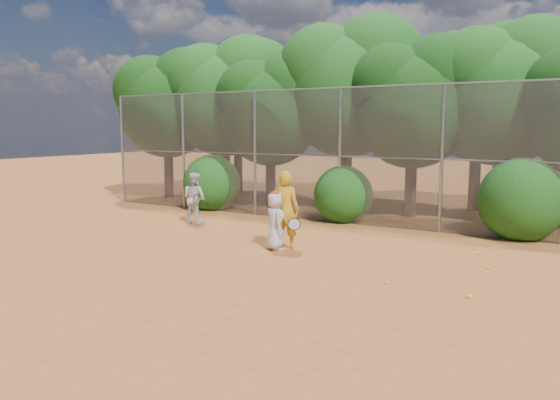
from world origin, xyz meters
The scene contains 22 objects.
ground centered at (0.00, 0.00, 0.00)m, with size 80.00×80.00×0.00m, color #A75925.
fence_back centered at (-0.12, 6.00, 2.05)m, with size 20.05×0.09×4.03m.
tree_0 centered at (-9.44, 8.04, 3.93)m, with size 4.38×3.81×6.00m.
tree_1 centered at (-6.94, 8.54, 4.16)m, with size 4.64×4.03×6.35m.
tree_2 centered at (-4.45, 7.83, 3.58)m, with size 3.99×3.47×5.47m.
tree_3 centered at (-1.94, 8.84, 4.40)m, with size 4.89×4.26×6.70m.
tree_4 centered at (0.55, 8.24, 3.76)m, with size 4.19×3.64×5.73m.
tree_5 centered at (3.06, 9.04, 4.05)m, with size 4.51×3.92×6.17m.
tree_9 centered at (-7.94, 10.84, 4.34)m, with size 4.83×4.20×6.62m.
tree_10 centered at (-2.93, 11.05, 4.63)m, with size 5.15×4.48×7.06m.
tree_11 centered at (2.06, 10.64, 4.16)m, with size 4.64×4.03×6.35m.
bush_0 centered at (-6.00, 6.30, 1.00)m, with size 2.00×2.00×2.00m, color #144A12.
bush_1 centered at (-1.00, 6.30, 0.90)m, with size 1.80×1.80×1.80m, color #144A12.
bush_2 centered at (4.00, 6.30, 1.10)m, with size 2.20×2.20×2.20m, color #144A12.
player_yellow centered at (-0.65, 2.15, 0.93)m, with size 0.91×0.64×1.86m.
player_teen centered at (-0.80, 1.93, 0.69)m, with size 0.78×0.77×1.39m.
player_white centered at (-4.68, 3.72, 0.76)m, with size 0.86×0.74×1.53m.
ball_0 centered at (3.85, 2.59, 0.03)m, with size 0.07×0.07×0.07m, color yellow.
ball_1 centered at (2.43, 0.53, 0.03)m, with size 0.07×0.07×0.07m, color yellow.
ball_2 centered at (3.92, 0.45, 0.03)m, with size 0.07×0.07×0.07m, color yellow.
ball_3 centered at (-0.79, 1.35, 0.03)m, with size 0.07×0.07×0.07m, color yellow.
ball_4 centered at (3.43, 3.86, 0.03)m, with size 0.07×0.07×0.07m, color yellow.
Camera 1 is at (5.67, -8.87, 2.88)m, focal length 35.00 mm.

